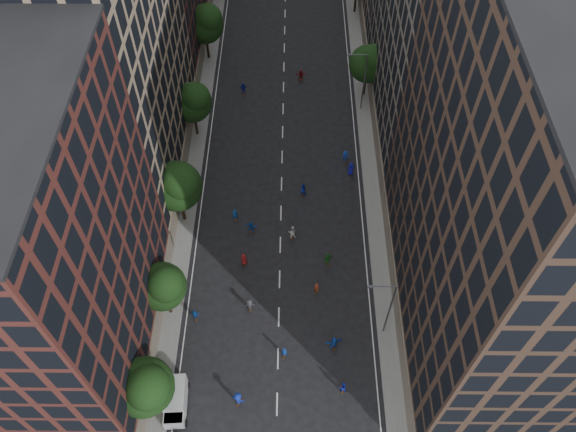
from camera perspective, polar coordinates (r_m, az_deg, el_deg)
The scene contains 33 objects.
ground at distance 74.56m, azimuth -0.56°, elevation 8.27°, with size 240.00×240.00×0.00m, color black.
sidewalk_left at distance 81.09m, azimuth -9.18°, elevation 11.98°, with size 4.00×105.00×0.15m, color slate.
sidewalk_right at distance 80.74m, azimuth 8.26°, elevation 11.92°, with size 4.00×105.00×0.15m, color slate.
bldg_left_a at distance 48.82m, azimuth -24.20°, elevation -3.80°, with size 14.00×22.00×30.00m, color #4E231E.
bldg_left_b at distance 62.99m, azimuth -19.03°, elevation 15.77°, with size 14.00×26.00×34.00m, color #998064.
bldg_right_a at distance 47.82m, azimuth 22.20°, elevation 1.80°, with size 14.00×30.00×36.00m, color #443024.
bldg_right_b at distance 69.71m, azimuth 16.23°, elevation 19.90°, with size 14.00×28.00×33.00m, color #645C53.
tree_left_0 at distance 50.90m, azimuth -14.28°, elevation -16.50°, with size 5.20×5.20×8.83m.
tree_left_1 at distance 55.38m, azimuth -12.57°, elevation -6.96°, with size 4.80×4.80×8.21m.
tree_left_2 at distance 61.47m, azimuth -11.12°, elevation 3.11°, with size 5.60×5.60×9.45m.
tree_left_3 at distance 71.52m, azimuth -9.64°, elevation 11.44°, with size 5.00×5.00×8.58m.
tree_left_4 at distance 83.88m, azimuth -8.39°, elevation 18.86°, with size 5.40×5.40×9.08m.
tree_right_a at distance 77.45m, azimuth 8.26°, elevation 15.20°, with size 5.00×5.00×8.39m.
streetlamp_near at distance 54.24m, azimuth 10.11°, elevation -9.09°, with size 2.64×0.22×9.06m.
streetlamp_far at distance 75.39m, azimuth 7.60°, elevation 13.62°, with size 2.64×0.22×9.06m.
cargo_van at distance 55.05m, azimuth -11.38°, elevation -17.90°, with size 2.28×4.49×2.34m.
skater_1 at distance 56.23m, azimuth -0.38°, elevation -13.68°, with size 0.58×0.38×1.60m, color #123895.
skater_2 at distance 55.21m, azimuth 5.56°, elevation -16.92°, with size 0.75×0.59×1.55m, color #1523AF.
skater_3 at distance 54.62m, azimuth -5.08°, elevation -18.04°, with size 1.21×0.70×1.87m, color #132AA1.
skater_4 at distance 58.71m, azimuth -9.40°, elevation -9.87°, with size 0.95×0.40×1.62m, color #1549AC.
skater_5 at distance 56.68m, azimuth 4.69°, elevation -12.73°, with size 1.69×0.54×1.82m, color #1545B1.
skater_6 at distance 61.43m, azimuth -4.50°, elevation -4.40°, with size 0.82×0.54×1.69m, color maroon.
skater_7 at distance 59.56m, azimuth 2.91°, elevation -7.31°, with size 0.55×0.36×1.52m, color #A73D1B.
skater_8 at distance 63.15m, azimuth 0.43°, elevation -1.66°, with size 0.91×0.71×1.88m, color silver.
skater_9 at distance 58.57m, azimuth -3.91°, elevation -9.01°, with size 1.07×0.62×1.66m, color #38383C.
skater_10 at distance 61.34m, azimuth 4.06°, elevation -4.37°, with size 1.06×0.44×1.82m, color #217023.
skater_11 at distance 63.93m, azimuth -3.76°, elevation -1.12°, with size 1.42×0.45×1.53m, color blue.
skater_12 at distance 69.52m, azimuth 6.40°, elevation 4.77°, with size 0.94×0.61×1.92m, color #1514A4.
skater_13 at distance 64.95m, azimuth -5.41°, elevation 0.13°, with size 0.66×0.43×1.80m, color #13489D.
skater_14 at distance 67.01m, azimuth 1.51°, elevation 2.69°, with size 0.88×0.69×1.82m, color #122599.
skater_15 at distance 70.92m, azimuth 5.82°, elevation 5.99°, with size 1.14×0.65×1.76m, color #123498.
skater_16 at distance 80.07m, azimuth -4.55°, elevation 12.74°, with size 1.10×0.46×1.88m, color #131D9C.
skater_17 at distance 82.26m, azimuth 1.32°, elevation 14.10°, with size 1.59×0.51×1.71m, color maroon.
Camera 1 is at (1.18, -13.03, 52.40)m, focal length 35.00 mm.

